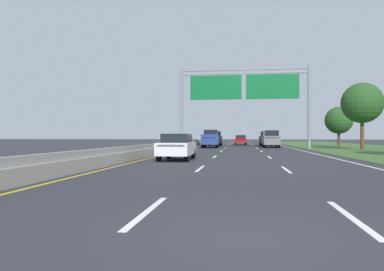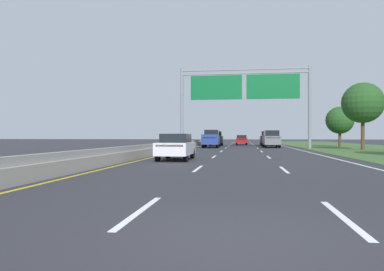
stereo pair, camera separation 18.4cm
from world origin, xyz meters
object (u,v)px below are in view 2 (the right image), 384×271
Objects in this scene: car_white_left_lane_sedan at (176,146)px; car_black_right_lane_suv at (267,138)px; roadside_tree_mid at (363,103)px; roadside_tree_far at (340,120)px; pickup_truck_blue at (211,139)px; car_grey_right_lane_suv at (271,139)px; overhead_sign_gantry at (244,91)px; car_darkgreen_left_lane_suv at (216,138)px; car_red_centre_lane_sedan at (242,140)px.

car_black_right_lane_suv reaches higher than car_white_left_lane_sedan.
roadside_tree_mid reaches higher than roadside_tree_far.
roadside_tree_far is at bearing -76.20° from pickup_truck_blue.
car_black_right_lane_suv is at bearing -1.64° from car_grey_right_lane_suv.
roadside_tree_mid is (8.50, -15.35, 3.69)m from car_black_right_lane_suv.
overhead_sign_gantry is at bearing 132.18° from car_grey_right_lane_suv.
car_grey_right_lane_suv is at bearing 179.57° from car_black_right_lane_suv.
pickup_truck_blue is 1.15× the size of car_darkgreen_left_lane_suv.
car_black_right_lane_suv is 0.90× the size of roadside_tree_far.
overhead_sign_gantry reaches higher than car_red_centre_lane_sedan.
car_black_right_lane_suv is (3.41, 11.85, -5.60)m from overhead_sign_gantry.
overhead_sign_gantry is 14.40m from roadside_tree_far.
car_white_left_lane_sedan is 33.39m from car_black_right_lane_suv.
car_white_left_lane_sedan is 38.12m from car_red_centre_lane_sedan.
pickup_truck_blue is 1.23× the size of car_white_left_lane_sedan.
car_white_left_lane_sedan is 0.94× the size of car_black_right_lane_suv.
car_grey_right_lane_suv is 14.62m from car_red_centre_lane_sedan.
roadside_tree_mid reaches higher than car_grey_right_lane_suv.
overhead_sign_gantry is 13.08m from car_darkgreen_left_lane_suv.
roadside_tree_mid is at bearing -150.78° from car_black_right_lane_suv.
car_white_left_lane_sedan is at bearing -101.38° from overhead_sign_gantry.
car_grey_right_lane_suv is 11.46m from roadside_tree_mid.
car_grey_right_lane_suv is 10.88m from car_darkgreen_left_lane_suv.
car_white_left_lane_sedan is (-7.47, -23.77, -0.28)m from car_grey_right_lane_suv.
car_black_right_lane_suv is at bearing -39.26° from pickup_truck_blue.
car_darkgreen_left_lane_suv is 0.69× the size of roadside_tree_mid.
roadside_tree_far is at bearing -105.68° from car_darkgreen_left_lane_suv.
roadside_tree_mid is at bearing -16.41° from overhead_sign_gantry.
overhead_sign_gantry is 3.20× the size of car_black_right_lane_suv.
car_darkgreen_left_lane_suv is 1.06× the size of car_red_centre_lane_sedan.
roadside_tree_far is at bearing 87.68° from roadside_tree_mid.
roadside_tree_far is (12.32, 6.71, -3.24)m from overhead_sign_gantry.
car_grey_right_lane_suv is 1.07× the size of car_red_centre_lane_sedan.
pickup_truck_blue is 7.39m from car_grey_right_lane_suv.
car_red_centre_lane_sedan is at bearing 13.52° from car_grey_right_lane_suv.
car_white_left_lane_sedan is at bearing 173.08° from car_red_centre_lane_sedan.
overhead_sign_gantry is 3.19× the size of car_darkgreen_left_lane_suv.
pickup_truck_blue is at bearing -1.04° from car_white_left_lane_sedan.
overhead_sign_gantry reaches higher than pickup_truck_blue.
roadside_tree_mid reaches higher than pickup_truck_blue.
roadside_tree_mid is (11.91, -3.51, -1.92)m from overhead_sign_gantry.
roadside_tree_far is (12.67, -10.54, 2.65)m from car_red_centre_lane_sedan.
car_grey_right_lane_suv is (3.30, 3.10, -5.60)m from overhead_sign_gantry.
car_darkgreen_left_lane_suv is 1.07× the size of car_white_left_lane_sedan.
roadside_tree_mid is at bearing -111.30° from pickup_truck_blue.
car_grey_right_lane_suv is 0.90× the size of roadside_tree_far.
car_grey_right_lane_suv is 24.92m from car_white_left_lane_sedan.
car_darkgreen_left_lane_suv is at bearing 110.17° from overhead_sign_gantry.
roadside_tree_far reaches higher than car_darkgreen_left_lane_suv.
car_white_left_lane_sedan is 1.00× the size of car_red_centre_lane_sedan.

